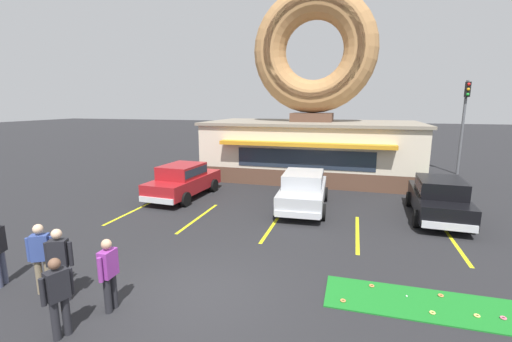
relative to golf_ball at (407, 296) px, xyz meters
name	(u,v)px	position (x,y,z in m)	size (l,w,h in m)	color
ground_plane	(202,294)	(-4.62, -1.13, -0.05)	(160.00, 160.00, 0.00)	#232326
donut_shop_building	(312,115)	(-3.82, 12.82, 3.69)	(12.30, 6.75, 10.96)	brown
putting_mat	(434,306)	(0.53, -0.18, -0.04)	(4.69, 1.40, 0.03)	#197523
mini_donut_near_left	(343,301)	(-1.40, -0.58, 0.00)	(0.13, 0.13, 0.04)	#D17F47
mini_donut_near_right	(477,316)	(1.31, -0.39, 0.00)	(0.13, 0.13, 0.04)	#E5C666
mini_donut_mid_left	(503,318)	(1.81, -0.33, 0.00)	(0.13, 0.13, 0.04)	#D8667F
mini_donut_mid_centre	(432,313)	(0.44, -0.53, 0.00)	(0.13, 0.13, 0.04)	#E5C666
mini_donut_mid_right	(372,286)	(-0.75, 0.27, 0.00)	(0.13, 0.13, 0.04)	#D17F47
mini_donut_far_left	(441,295)	(0.76, 0.25, 0.00)	(0.13, 0.13, 0.04)	#D17F47
golf_ball	(407,296)	(0.00, 0.00, 0.00)	(0.04, 0.04, 0.04)	white
car_black	(439,197)	(1.92, 6.37, 0.82)	(2.13, 4.63, 1.60)	black
car_silver	(303,189)	(-3.30, 6.20, 0.82)	(2.14, 4.64, 1.60)	#B2B5BA
car_red	(183,179)	(-9.06, 6.47, 0.82)	(2.19, 4.66, 1.60)	maroon
pedestrian_blue_sweater_man	(60,261)	(-7.54, -2.22, 0.89)	(0.56, 0.36, 1.70)	#232328
pedestrian_clipboard_woman	(58,294)	(-6.54, -3.25, 0.84)	(0.36, 0.57, 1.61)	#232328
pedestrian_beanie_man	(109,272)	(-6.22, -2.25, 0.85)	(0.25, 0.60, 1.62)	#232328
pedestrian_crossing_woman	(41,255)	(-8.19, -2.10, 0.90)	(0.54, 0.39, 1.70)	#7F7056
trash_bin	(429,188)	(2.17, 9.39, 0.45)	(0.57, 0.57, 0.97)	#1E662D
traffic_light_pole	(464,115)	(5.09, 16.12, 3.66)	(0.28, 0.47, 5.80)	#595B60
parking_stripe_far_left	(133,211)	(-10.07, 3.87, -0.05)	(0.12, 3.60, 0.01)	yellow
parking_stripe_left	(199,218)	(-7.07, 3.87, -0.05)	(0.12, 3.60, 0.01)	yellow
parking_stripe_mid_left	(273,225)	(-4.07, 3.87, -0.05)	(0.12, 3.60, 0.01)	yellow
parking_stripe_centre	(357,233)	(-1.07, 3.87, -0.05)	(0.12, 3.60, 0.01)	yellow
parking_stripe_mid_right	(454,243)	(1.93, 3.87, -0.05)	(0.12, 3.60, 0.01)	yellow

